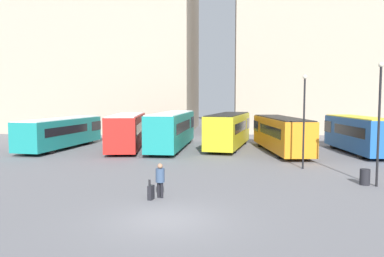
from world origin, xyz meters
name	(u,v)px	position (x,y,z in m)	size (l,w,h in m)	color
ground_plane	(167,219)	(0.00, 0.00, 0.00)	(160.00, 160.00, 0.00)	slate
building_block_left	(88,41)	(-18.80, 40.90, 13.12)	(31.59, 17.61, 26.24)	tan
building_block_right	(348,12)	(18.38, 40.90, 16.49)	(30.74, 12.63, 32.98)	tan
bus_0	(62,132)	(-13.09, 19.24, 1.53)	(3.65, 11.27, 2.79)	#19847F
bus_1	(127,130)	(-7.02, 19.61, 1.72)	(4.18, 10.98, 3.17)	red
bus_2	(172,129)	(-2.95, 20.38, 1.81)	(2.76, 12.55, 3.31)	#19847F
bus_3	(229,129)	(2.23, 21.23, 1.74)	(4.29, 10.75, 3.19)	gold
bus_4	(280,133)	(6.68, 19.05, 1.63)	(3.94, 11.55, 2.99)	orange
bus_5	(358,133)	(13.09, 18.90, 1.66)	(3.35, 9.67, 3.07)	#1E56A3
traveler	(160,177)	(-0.83, 3.07, 0.95)	(0.51, 0.51, 1.61)	black
suitcase	(151,192)	(-1.19, 2.69, 0.33)	(0.28, 0.40, 0.95)	black
lamp_post_0	(304,114)	(7.11, 11.12, 3.57)	(0.28, 0.28, 6.11)	black
lamp_post_1	(379,115)	(9.99, 6.44, 3.74)	(0.28, 0.28, 6.44)	black
trash_bin	(365,177)	(9.50, 6.72, 0.42)	(0.52, 0.52, 0.85)	black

